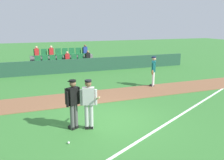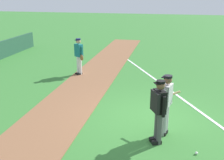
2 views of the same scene
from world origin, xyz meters
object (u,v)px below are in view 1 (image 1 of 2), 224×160
(umpire_home_plate, at_px, (73,102))
(batter_grey_jersey, at_px, (89,102))
(runner_teal_jersey, at_px, (153,70))
(baseball, at_px, (69,143))

(umpire_home_plate, bearing_deg, batter_grey_jersey, -20.09)
(batter_grey_jersey, height_order, runner_teal_jersey, same)
(batter_grey_jersey, height_order, baseball, batter_grey_jersey)
(batter_grey_jersey, xyz_separation_m, runner_teal_jersey, (4.96, 4.23, -0.01))
(batter_grey_jersey, relative_size, runner_teal_jersey, 1.00)
(umpire_home_plate, relative_size, runner_teal_jersey, 1.00)
(runner_teal_jersey, relative_size, baseball, 23.78)
(batter_grey_jersey, distance_m, umpire_home_plate, 0.54)
(baseball, bearing_deg, batter_grey_jersey, 43.24)
(umpire_home_plate, xyz_separation_m, runner_teal_jersey, (5.47, 4.04, -0.04))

